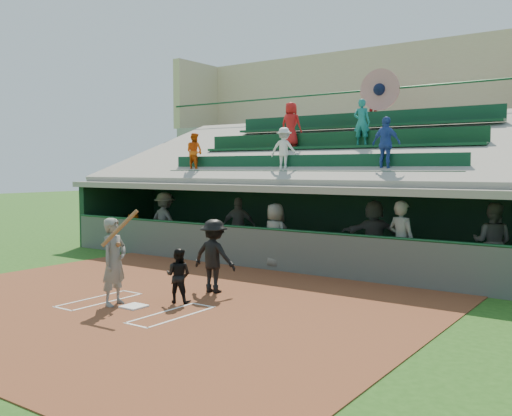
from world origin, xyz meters
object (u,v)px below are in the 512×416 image
Objects in this scene: home_plate at (134,306)px; batter_at_plate at (114,261)px; white_table at (136,234)px; water_cooler at (133,219)px; catcher at (178,276)px.

batter_at_plate reaches higher than home_plate.
white_table is at bearing 134.33° from batter_at_plate.
white_table is 2.33× the size of water_cooler.
home_plate is 0.52× the size of white_table.
white_table is (-7.24, 5.61, -0.17)m from catcher.
catcher is at bearing -59.83° from white_table.
catcher is at bearing -37.19° from water_cooler.
white_table is at bearing -56.70° from catcher.
water_cooler is (-6.84, 6.33, 0.90)m from home_plate.
batter_at_plate is (-0.44, -0.10, 0.87)m from home_plate.
water_cooler is at bearing -56.14° from catcher.
catcher is (0.89, 0.89, -0.33)m from batter_at_plate.
batter_at_plate is at bearing -167.85° from home_plate.
home_plate is at bearing 41.60° from catcher.
catcher is 9.16m from white_table.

